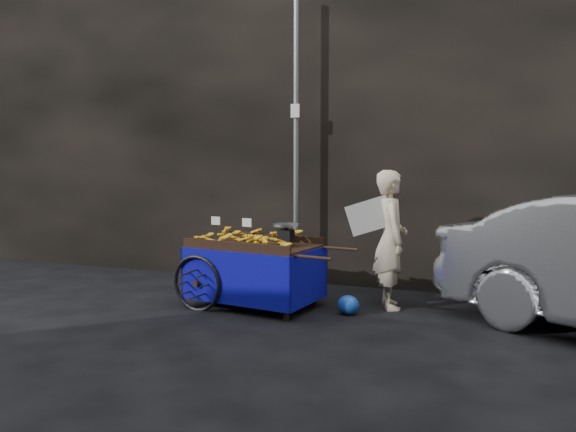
% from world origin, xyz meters
% --- Properties ---
extents(ground, '(80.00, 80.00, 0.00)m').
position_xyz_m(ground, '(0.00, 0.00, 0.00)').
color(ground, black).
rests_on(ground, ground).
extents(building_wall, '(13.50, 2.00, 5.00)m').
position_xyz_m(building_wall, '(0.39, 2.60, 2.50)').
color(building_wall, black).
rests_on(building_wall, ground).
extents(street_pole, '(0.12, 0.10, 4.00)m').
position_xyz_m(street_pole, '(0.30, 1.30, 2.01)').
color(street_pole, slate).
rests_on(street_pole, ground).
extents(banana_cart, '(2.09, 1.18, 1.08)m').
position_xyz_m(banana_cart, '(0.15, 0.13, 0.67)').
color(banana_cart, black).
rests_on(banana_cart, ground).
extents(vendor, '(0.81, 0.69, 1.62)m').
position_xyz_m(vendor, '(1.72, 0.61, 0.81)').
color(vendor, beige).
rests_on(vendor, ground).
extents(plastic_bag, '(0.25, 0.20, 0.22)m').
position_xyz_m(plastic_bag, '(1.34, 0.12, 0.11)').
color(plastic_bag, '#1849B7').
rests_on(plastic_bag, ground).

